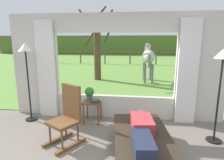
# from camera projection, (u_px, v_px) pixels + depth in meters

# --- Properties ---
(back_wall_with_window) EXTENTS (5.20, 0.12, 2.55)m
(back_wall_with_window) POSITION_uv_depth(u_px,v_px,m) (114.00, 68.00, 4.72)
(back_wall_with_window) COLOR beige
(back_wall_with_window) RESTS_ON ground_plane
(curtain_panel_left) EXTENTS (0.44, 0.10, 2.40)m
(curtain_panel_left) POSITION_uv_depth(u_px,v_px,m) (46.00, 70.00, 4.81)
(curtain_panel_left) COLOR silver
(curtain_panel_left) RESTS_ON ground_plane
(curtain_panel_right) EXTENTS (0.44, 0.10, 2.40)m
(curtain_panel_right) POSITION_uv_depth(u_px,v_px,m) (188.00, 73.00, 4.38)
(curtain_panel_right) COLOR silver
(curtain_panel_right) RESTS_ON ground_plane
(outdoor_pasture_lawn) EXTENTS (36.00, 21.68, 0.02)m
(outdoor_pasture_lawn) POSITION_uv_depth(u_px,v_px,m) (130.00, 64.00, 15.55)
(outdoor_pasture_lawn) COLOR olive
(outdoor_pasture_lawn) RESTS_ON ground_plane
(distant_hill_ridge) EXTENTS (36.00, 2.00, 2.40)m
(distant_hill_ridge) POSITION_uv_depth(u_px,v_px,m) (133.00, 45.00, 24.85)
(distant_hill_ridge) COLOR #4D662C
(distant_hill_ridge) RESTS_ON ground_plane
(recliner_sofa) EXTENTS (1.11, 1.80, 0.42)m
(recliner_sofa) POSITION_uv_depth(u_px,v_px,m) (142.00, 145.00, 3.22)
(recliner_sofa) COLOR black
(recliner_sofa) RESTS_ON ground_plane
(reclining_person) EXTENTS (0.41, 1.44, 0.22)m
(reclining_person) POSITION_uv_depth(u_px,v_px,m) (142.00, 129.00, 3.11)
(reclining_person) COLOR #B23338
(reclining_person) RESTS_ON recliner_sofa
(rocking_chair) EXTENTS (0.75, 0.82, 1.12)m
(rocking_chair) POSITION_uv_depth(u_px,v_px,m) (68.00, 115.00, 3.61)
(rocking_chair) COLOR brown
(rocking_chair) RESTS_ON ground_plane
(side_table) EXTENTS (0.44, 0.44, 0.52)m
(side_table) POSITION_uv_depth(u_px,v_px,m) (92.00, 105.00, 4.55)
(side_table) COLOR brown
(side_table) RESTS_ON ground_plane
(potted_plant) EXTENTS (0.22, 0.22, 0.32)m
(potted_plant) POSITION_uv_depth(u_px,v_px,m) (89.00, 93.00, 4.56)
(potted_plant) COLOR #4C5156
(potted_plant) RESTS_ON side_table
(book_stack) EXTENTS (0.20, 0.15, 0.08)m
(book_stack) POSITION_uv_depth(u_px,v_px,m) (96.00, 101.00, 4.44)
(book_stack) COLOR black
(book_stack) RESTS_ON side_table
(floor_lamp_left) EXTENTS (0.32, 0.32, 1.86)m
(floor_lamp_left) POSITION_uv_depth(u_px,v_px,m) (26.00, 59.00, 4.46)
(floor_lamp_left) COLOR black
(floor_lamp_left) RESTS_ON ground_plane
(floor_lamp_right) EXTENTS (0.32, 0.32, 1.79)m
(floor_lamp_right) POSITION_uv_depth(u_px,v_px,m) (222.00, 68.00, 3.47)
(floor_lamp_right) COLOR black
(floor_lamp_right) RESTS_ON ground_plane
(horse) EXTENTS (0.59, 1.81, 1.73)m
(horse) POSITION_uv_depth(u_px,v_px,m) (148.00, 57.00, 8.88)
(horse) COLOR #B2B2AD
(horse) RESTS_ON outdoor_pasture_lawn
(pasture_tree) EXTENTS (1.67, 1.73, 3.45)m
(pasture_tree) POSITION_uv_depth(u_px,v_px,m) (98.00, 44.00, 9.10)
(pasture_tree) COLOR #4C3823
(pasture_tree) RESTS_ON outdoor_pasture_lawn
(pasture_fence_line) EXTENTS (16.10, 0.10, 1.10)m
(pasture_fence_line) POSITION_uv_depth(u_px,v_px,m) (130.00, 55.00, 15.11)
(pasture_fence_line) COLOR brown
(pasture_fence_line) RESTS_ON outdoor_pasture_lawn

